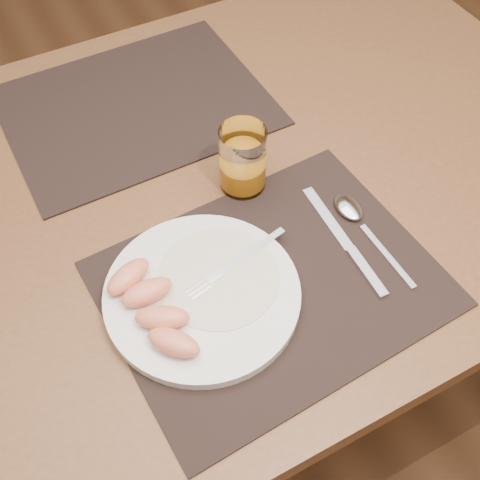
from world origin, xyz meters
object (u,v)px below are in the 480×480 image
placemat_near (271,284)px  juice_glass (243,162)px  fork (228,267)px  table (204,216)px  plate (202,295)px  spoon (354,214)px  placemat_far (136,106)px  knife (350,249)px

placemat_near → juice_glass: size_ratio=4.10×
fork → juice_glass: size_ratio=1.59×
table → plate: size_ratio=5.19×
placemat_near → plate: plate is taller
spoon → juice_glass: 0.19m
placemat_far → spoon: 0.44m
placemat_near → placemat_far: bearing=93.5°
plate → knife: (0.23, -0.03, -0.01)m
placemat_far → plate: size_ratio=1.67×
fork → spoon: (0.22, 0.00, -0.01)m
placemat_far → juice_glass: (0.08, -0.25, 0.05)m
juice_glass → knife: bearing=-67.9°
placemat_near → plate: bearing=166.2°
table → placemat_far: bearing=95.9°
fork → knife: size_ratio=0.79×
placemat_near → placemat_far: 0.44m
juice_glass → plate: bearing=-132.7°
placemat_near → spoon: (0.17, 0.05, 0.01)m
placemat_far → fork: fork is taller
placemat_far → juice_glass: bearing=-72.6°
plate → spoon: plate is taller
placemat_far → spoon: spoon is taller
juice_glass → placemat_near: bearing=-105.9°
plate → fork: bearing=19.4°
table → knife: size_ratio=6.35×
fork → knife: fork is taller
knife → spoon: bearing=50.8°
table → juice_glass: size_ratio=12.75×
placemat_near → fork: 0.07m
juice_glass → table: bearing=148.6°
placemat_far → knife: knife is taller
spoon → juice_glass: bearing=130.0°
knife → juice_glass: (-0.08, 0.19, 0.05)m
placemat_near → knife: size_ratio=2.04×
fork → knife: (0.18, -0.04, -0.02)m
juice_glass → spoon: bearing=-50.0°
spoon → fork: bearing=-178.7°
fork → juice_glass: bearing=55.2°
placemat_far → spoon: bearing=-63.5°
knife → placemat_near: bearing=178.4°
placemat_far → juice_glass: size_ratio=4.10×
table → juice_glass: (0.06, -0.03, 0.14)m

